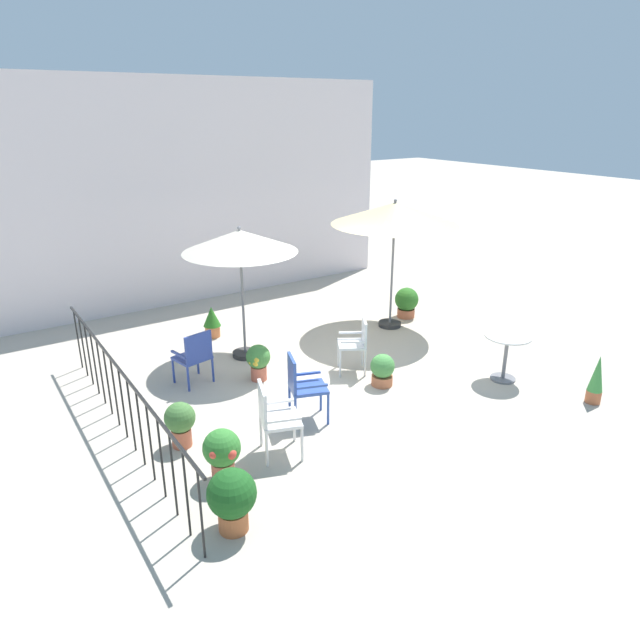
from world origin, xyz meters
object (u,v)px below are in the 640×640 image
cafe_table_0 (506,349)px  patio_chair_1 (356,341)px  potted_plant_7 (232,497)px  potted_plant_1 (212,321)px  potted_plant_2 (406,302)px  potted_plant_0 (222,452)px  potted_plant_6 (382,370)px  patio_chair_0 (195,354)px  potted_plant_4 (180,421)px  patio_umbrella_1 (240,243)px  potted_plant_5 (258,360)px  potted_plant_3 (596,380)px  patio_umbrella_0 (395,214)px  patio_chair_2 (302,384)px  patio_chair_3 (273,415)px

cafe_table_0 → patio_chair_1: patio_chair_1 is taller
cafe_table_0 → potted_plant_7: bearing=-171.8°
patio_chair_1 → potted_plant_1: (-1.32, 2.68, -0.22)m
potted_plant_2 → patio_chair_1: bearing=-148.6°
potted_plant_0 → potted_plant_6: size_ratio=1.27×
patio_chair_0 → potted_plant_1: patio_chair_0 is taller
potted_plant_0 → potted_plant_4: 0.95m
patio_chair_0 → cafe_table_0: bearing=-32.0°
patio_umbrella_1 → potted_plant_5: size_ratio=3.87×
patio_chair_0 → potted_plant_1: size_ratio=1.49×
potted_plant_0 → potted_plant_3: bearing=-14.0°
potted_plant_4 → potted_plant_5: (1.69, 1.10, -0.01)m
cafe_table_0 → patio_umbrella_0: bearing=89.3°
potted_plant_0 → potted_plant_7: size_ratio=0.93×
potted_plant_5 → potted_plant_6: size_ratio=1.15×
potted_plant_4 → patio_umbrella_1: bearing=46.7°
potted_plant_5 → potted_plant_2: bearing=12.6°
patio_umbrella_0 → potted_plant_1: bearing=155.3°
patio_umbrella_1 → potted_plant_2: (3.61, -0.07, -1.66)m
potted_plant_2 → patio_chair_0: bearing=-174.5°
patio_chair_0 → potted_plant_7: patio_chair_0 is taller
patio_umbrella_1 → potted_plant_2: bearing=-1.2°
potted_plant_1 → potted_plant_3: size_ratio=0.79×
potted_plant_6 → patio_chair_2: bearing=-172.6°
patio_chair_0 → patio_chair_3: bearing=-88.5°
patio_chair_0 → potted_plant_7: bearing=-106.1°
potted_plant_5 → patio_chair_0: bearing=154.9°
patio_chair_1 → potted_plant_2: bearing=31.4°
patio_umbrella_0 → potted_plant_1: (-3.10, 1.43, -1.88)m
patio_umbrella_1 → potted_plant_1: (-0.10, 1.14, -1.68)m
patio_chair_2 → potted_plant_1: size_ratio=1.64×
cafe_table_0 → patio_chair_0: 4.80m
potted_plant_5 → patio_umbrella_0: bearing=11.3°
cafe_table_0 → potted_plant_1: bearing=126.1°
potted_plant_5 → potted_plant_7: bearing=-122.4°
patio_umbrella_1 → potted_plant_0: bearing=-120.9°
potted_plant_6 → patio_chair_0: bearing=145.5°
cafe_table_0 → potted_plant_7: size_ratio=1.08×
patio_chair_0 → potted_plant_4: (-0.82, -1.51, -0.15)m
potted_plant_6 → potted_plant_4: bearing=177.9°
cafe_table_0 → patio_chair_2: bearing=167.8°
potted_plant_1 → potted_plant_6: size_ratio=1.15×
patio_chair_0 → potted_plant_6: patio_chair_0 is taller
potted_plant_1 → potted_plant_4: (-1.82, -3.18, 0.04)m
potted_plant_5 → potted_plant_0: bearing=-127.1°
patio_chair_3 → potted_plant_6: size_ratio=1.86×
patio_chair_0 → potted_plant_2: size_ratio=1.41×
potted_plant_2 → potted_plant_6: size_ratio=1.22×
patio_umbrella_0 → patio_chair_0: (-4.10, -0.24, -1.69)m
patio_chair_0 → potted_plant_3: (4.56, -3.76, -0.13)m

